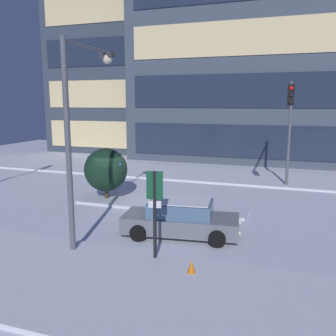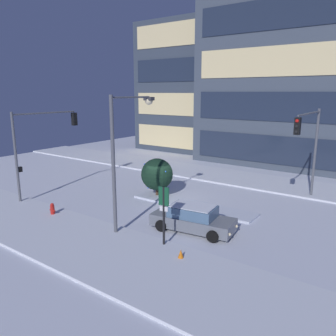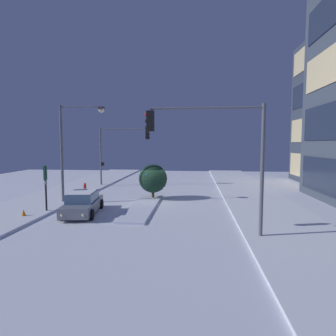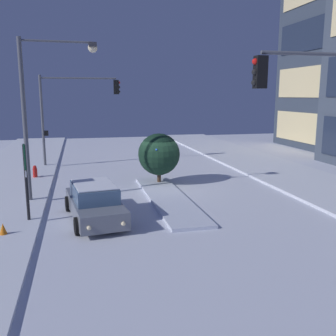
# 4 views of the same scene
# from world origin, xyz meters

# --- Properties ---
(ground) EXTENTS (52.00, 52.00, 0.00)m
(ground) POSITION_xyz_m (0.00, 0.00, 0.00)
(ground) COLOR silver
(curb_strip_near) EXTENTS (52.00, 5.20, 0.14)m
(curb_strip_near) POSITION_xyz_m (0.00, -8.52, 0.07)
(curb_strip_near) COLOR silver
(curb_strip_near) RESTS_ON ground
(curb_strip_far) EXTENTS (52.00, 5.20, 0.14)m
(curb_strip_far) POSITION_xyz_m (0.00, 8.52, 0.07)
(curb_strip_far) COLOR silver
(curb_strip_far) RESTS_ON ground
(median_strip) EXTENTS (9.00, 1.80, 0.14)m
(median_strip) POSITION_xyz_m (2.20, -0.20, 0.07)
(median_strip) COLOR silver
(median_strip) RESTS_ON ground
(office_tower_secondary) EXTENTS (15.74, 8.71, 16.47)m
(office_tower_secondary) POSITION_xyz_m (-9.15, 20.29, 8.23)
(office_tower_secondary) COLOR #384251
(office_tower_secondary) RESTS_ON ground
(car_near) EXTENTS (4.91, 2.48, 1.49)m
(car_near) POSITION_xyz_m (4.43, -3.80, 0.71)
(car_near) COLOR slate
(car_near) RESTS_ON ground
(traffic_light_corner_near_left) EXTENTS (0.32, 5.54, 6.37)m
(traffic_light_corner_near_left) POSITION_xyz_m (-8.02, -4.62, 4.42)
(traffic_light_corner_near_left) COLOR #565960
(traffic_light_corner_near_left) RESTS_ON ground
(traffic_light_corner_far_right) EXTENTS (0.32, 5.78, 6.51)m
(traffic_light_corner_far_right) POSITION_xyz_m (8.35, 4.47, 4.61)
(traffic_light_corner_far_right) COLOR #565960
(traffic_light_corner_far_right) RESTS_ON ground
(street_lamp_arched) EXTENTS (0.56, 3.49, 7.53)m
(street_lamp_arched) POSITION_xyz_m (1.21, -5.70, 4.95)
(street_lamp_arched) COLOR #565960
(street_lamp_arched) RESTS_ON ground
(fire_hydrant) EXTENTS (0.48, 0.26, 0.86)m
(fire_hydrant) POSITION_xyz_m (-3.97, -6.98, 0.41)
(fire_hydrant) COLOR red
(fire_hydrant) RESTS_ON ground
(parking_info_sign) EXTENTS (0.55, 0.15, 3.15)m
(parking_info_sign) POSITION_xyz_m (4.30, -6.38, 2.02)
(parking_info_sign) COLOR black
(parking_info_sign) RESTS_ON ground
(decorated_tree_median) EXTENTS (2.36, 2.36, 2.91)m
(decorated_tree_median) POSITION_xyz_m (-1.03, 0.05, 1.73)
(decorated_tree_median) COLOR #473323
(decorated_tree_median) RESTS_ON ground
(construction_cone) EXTENTS (0.36, 0.36, 0.55)m
(construction_cone) POSITION_xyz_m (5.78, -7.07, 0.28)
(construction_cone) COLOR orange
(construction_cone) RESTS_ON ground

